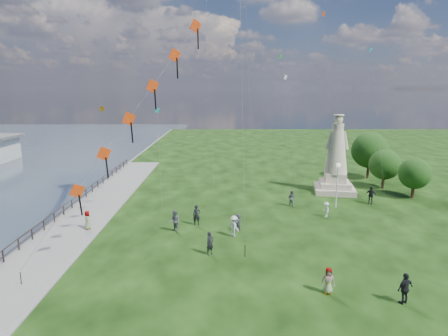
{
  "coord_description": "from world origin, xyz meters",
  "views": [
    {
      "loc": [
        -1.08,
        -22.05,
        11.88
      ],
      "look_at": [
        -1.0,
        8.0,
        5.5
      ],
      "focal_mm": 30.0,
      "sensor_mm": 36.0,
      "label": 1
    }
  ],
  "objects_px": {
    "person_3": "(405,288)",
    "person_6": "(197,215)",
    "person_2": "(234,226)",
    "person_4": "(328,281)",
    "person_1": "(175,221)",
    "person_8": "(326,210)",
    "person_7": "(291,198)",
    "statue": "(336,163)",
    "person_0": "(210,243)",
    "lamppost": "(338,176)",
    "person_10": "(88,221)",
    "person_9": "(371,195)",
    "person_11": "(238,222)"
  },
  "relations": [
    {
      "from": "person_10",
      "to": "lamppost",
      "type": "bearing_deg",
      "value": -95.75
    },
    {
      "from": "person_1",
      "to": "person_7",
      "type": "height_order",
      "value": "person_1"
    },
    {
      "from": "lamppost",
      "to": "person_4",
      "type": "height_order",
      "value": "lamppost"
    },
    {
      "from": "lamppost",
      "to": "person_8",
      "type": "relative_size",
      "value": 3.19
    },
    {
      "from": "lamppost",
      "to": "person_4",
      "type": "distance_m",
      "value": 17.34
    },
    {
      "from": "person_2",
      "to": "person_1",
      "type": "bearing_deg",
      "value": 45.58
    },
    {
      "from": "person_0",
      "to": "person_11",
      "type": "distance_m",
      "value": 5.23
    },
    {
      "from": "lamppost",
      "to": "person_3",
      "type": "distance_m",
      "value": 17.62
    },
    {
      "from": "person_0",
      "to": "person_8",
      "type": "distance_m",
      "value": 13.45
    },
    {
      "from": "person_2",
      "to": "person_8",
      "type": "xyz_separation_m",
      "value": [
        8.84,
        4.71,
        -0.15
      ]
    },
    {
      "from": "lamppost",
      "to": "person_7",
      "type": "bearing_deg",
      "value": 172.12
    },
    {
      "from": "person_7",
      "to": "person_10",
      "type": "xyz_separation_m",
      "value": [
        -18.67,
        -6.71,
        -0.03
      ]
    },
    {
      "from": "person_0",
      "to": "person_3",
      "type": "relative_size",
      "value": 0.94
    },
    {
      "from": "statue",
      "to": "person_10",
      "type": "xyz_separation_m",
      "value": [
        -24.68,
        -12.05,
        -2.61
      ]
    },
    {
      "from": "person_7",
      "to": "person_0",
      "type": "bearing_deg",
      "value": 95.12
    },
    {
      "from": "person_8",
      "to": "person_10",
      "type": "relative_size",
      "value": 0.91
    },
    {
      "from": "person_6",
      "to": "person_8",
      "type": "bearing_deg",
      "value": -1.17
    },
    {
      "from": "statue",
      "to": "person_1",
      "type": "bearing_deg",
      "value": -133.75
    },
    {
      "from": "person_1",
      "to": "person_4",
      "type": "xyz_separation_m",
      "value": [
        10.25,
        -9.73,
        -0.15
      ]
    },
    {
      "from": "person_0",
      "to": "person_1",
      "type": "bearing_deg",
      "value": 82.82
    },
    {
      "from": "statue",
      "to": "person_3",
      "type": "height_order",
      "value": "statue"
    },
    {
      "from": "person_2",
      "to": "person_4",
      "type": "xyz_separation_m",
      "value": [
        5.3,
        -8.77,
        -0.08
      ]
    },
    {
      "from": "lamppost",
      "to": "person_8",
      "type": "height_order",
      "value": "lamppost"
    },
    {
      "from": "lamppost",
      "to": "person_11",
      "type": "xyz_separation_m",
      "value": [
        -10.19,
        -6.28,
        -2.59
      ]
    },
    {
      "from": "person_1",
      "to": "person_3",
      "type": "distance_m",
      "value": 17.91
    },
    {
      "from": "person_10",
      "to": "person_11",
      "type": "distance_m",
      "value": 12.91
    },
    {
      "from": "person_10",
      "to": "person_2",
      "type": "bearing_deg",
      "value": -117.12
    },
    {
      "from": "statue",
      "to": "person_3",
      "type": "relative_size",
      "value": 4.87
    },
    {
      "from": "person_8",
      "to": "person_1",
      "type": "bearing_deg",
      "value": -81.29
    },
    {
      "from": "person_7",
      "to": "person_8",
      "type": "height_order",
      "value": "person_7"
    },
    {
      "from": "person_2",
      "to": "person_11",
      "type": "relative_size",
      "value": 1.18
    },
    {
      "from": "statue",
      "to": "person_1",
      "type": "height_order",
      "value": "statue"
    },
    {
      "from": "person_1",
      "to": "person_11",
      "type": "height_order",
      "value": "person_1"
    },
    {
      "from": "person_3",
      "to": "person_8",
      "type": "bearing_deg",
      "value": -111.74
    },
    {
      "from": "person_1",
      "to": "person_6",
      "type": "height_order",
      "value": "person_1"
    },
    {
      "from": "person_0",
      "to": "person_9",
      "type": "xyz_separation_m",
      "value": [
        16.48,
        12.3,
        0.06
      ]
    },
    {
      "from": "person_4",
      "to": "person_7",
      "type": "height_order",
      "value": "person_7"
    },
    {
      "from": "person_0",
      "to": "person_8",
      "type": "relative_size",
      "value": 1.2
    },
    {
      "from": "person_3",
      "to": "person_6",
      "type": "bearing_deg",
      "value": -68.4
    },
    {
      "from": "statue",
      "to": "person_1",
      "type": "relative_size",
      "value": 4.75
    },
    {
      "from": "statue",
      "to": "person_7",
      "type": "distance_m",
      "value": 8.44
    },
    {
      "from": "person_1",
      "to": "person_9",
      "type": "xyz_separation_m",
      "value": [
        19.58,
        7.89,
        -0.02
      ]
    },
    {
      "from": "statue",
      "to": "person_10",
      "type": "height_order",
      "value": "statue"
    },
    {
      "from": "person_8",
      "to": "person_9",
      "type": "bearing_deg",
      "value": 119.03
    },
    {
      "from": "person_6",
      "to": "statue",
      "type": "bearing_deg",
      "value": 24.11
    },
    {
      "from": "person_2",
      "to": "person_6",
      "type": "height_order",
      "value": "person_6"
    },
    {
      "from": "lamppost",
      "to": "person_8",
      "type": "bearing_deg",
      "value": -122.05
    },
    {
      "from": "person_0",
      "to": "person_2",
      "type": "bearing_deg",
      "value": 19.47
    },
    {
      "from": "statue",
      "to": "person_2",
      "type": "xyz_separation_m",
      "value": [
        -12.19,
        -13.49,
        -2.53
      ]
    },
    {
      "from": "person_0",
      "to": "person_10",
      "type": "xyz_separation_m",
      "value": [
        -10.64,
        4.89,
        -0.07
      ]
    }
  ]
}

